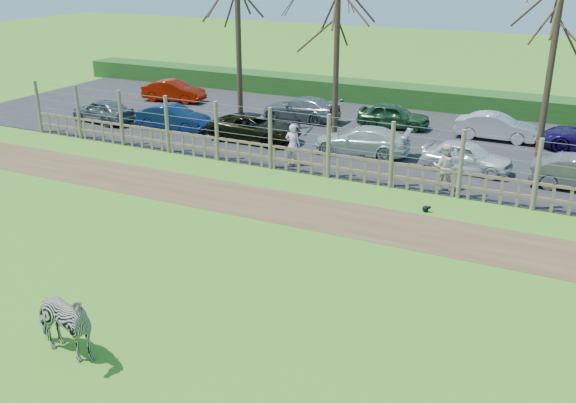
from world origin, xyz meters
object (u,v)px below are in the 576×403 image
at_px(car_3, 361,141).
at_px(crow, 426,209).
at_px(visitor_b, 445,167).
at_px(car_1, 173,118).
at_px(car_9, 301,108).
at_px(tree_right, 556,32).
at_px(car_10, 394,116).
at_px(tree_mid, 337,31).
at_px(car_7, 174,91).
at_px(zebra, 61,324).
at_px(car_4, 467,156).
at_px(car_11, 496,127).
at_px(tree_left, 238,11).
at_px(visitor_a, 293,145).
at_px(car_2, 255,128).
at_px(car_0, 103,111).

bearing_deg(car_3, crow, 33.46).
distance_m(visitor_b, car_1, 14.05).
bearing_deg(car_9, tree_right, 84.36).
distance_m(car_1, car_10, 10.77).
xyz_separation_m(tree_mid, car_7, (-11.23, 2.87, -4.23)).
distance_m(crow, car_1, 14.66).
height_order(tree_right, car_3, tree_right).
relative_size(tree_right, zebra, 3.86).
bearing_deg(tree_right, car_9, 172.01).
height_order(visitor_b, car_4, visitor_b).
bearing_deg(tree_right, car_7, 173.31).
xyz_separation_m(car_1, car_11, (14.36, 5.14, 0.00)).
bearing_deg(car_4, car_3, 90.18).
xyz_separation_m(tree_left, tree_right, (13.50, 1.50, -0.37)).
bearing_deg(crow, car_7, 149.95).
bearing_deg(tree_left, visitor_a, -39.47).
height_order(tree_right, visitor_b, tree_right).
relative_size(tree_right, car_9, 1.78).
bearing_deg(tree_mid, car_9, 141.87).
bearing_deg(car_1, crow, -112.20).
bearing_deg(visitor_b, car_9, -43.39).
bearing_deg(zebra, visitor_a, 10.62).
distance_m(zebra, car_3, 16.71).
distance_m(car_1, car_3, 9.59).
xyz_separation_m(visitor_a, car_2, (-3.13, 2.53, -0.26)).
bearing_deg(car_7, zebra, -156.63).
bearing_deg(visitor_a, car_7, -37.61).
bearing_deg(crow, car_3, 129.35).
xyz_separation_m(crow, car_1, (-13.80, 4.92, 0.52)).
height_order(visitor_b, car_3, visitor_b).
bearing_deg(tree_right, tree_left, -173.66).
relative_size(crow, car_9, 0.07).
height_order(tree_right, visitor_a, tree_right).
relative_size(tree_mid, car_1, 1.87).
bearing_deg(car_0, visitor_a, 87.03).
xyz_separation_m(car_2, car_9, (0.22, 4.47, 0.00)).
bearing_deg(car_1, tree_mid, -75.03).
xyz_separation_m(tree_right, car_7, (-20.23, 2.37, -4.60)).
bearing_deg(car_3, zebra, -7.93).
xyz_separation_m(tree_right, car_10, (-7.01, 2.26, -4.60)).
xyz_separation_m(zebra, car_11, (5.37, 21.63, -0.16)).
distance_m(visitor_b, crow, 2.44).
distance_m(visitor_a, car_4, 6.89).
bearing_deg(tree_mid, visitor_b, -38.12).
bearing_deg(car_9, car_11, 96.10).
height_order(zebra, visitor_b, visitor_b).
relative_size(tree_left, visitor_b, 4.57).
xyz_separation_m(crow, car_2, (-9.29, 4.96, 0.52)).
bearing_deg(visitor_a, car_3, -129.25).
height_order(car_2, car_11, same).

